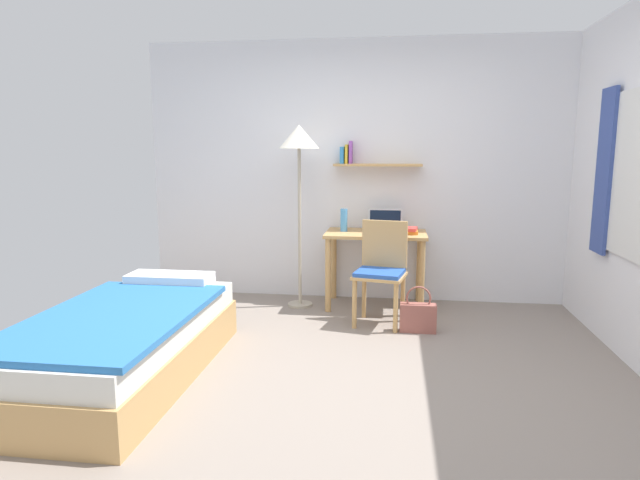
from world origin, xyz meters
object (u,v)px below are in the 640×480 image
at_px(desk, 376,247).
at_px(water_bottle, 344,220).
at_px(bed, 125,343).
at_px(desk_chair, 381,268).
at_px(book_stack, 408,230).
at_px(handbag, 418,316).
at_px(standing_lamp, 299,148).
at_px(laptop, 385,226).

xyz_separation_m(desk, water_bottle, (-0.31, 0.02, 0.25)).
height_order(bed, water_bottle, water_bottle).
xyz_separation_m(desk_chair, water_bottle, (-0.38, 0.53, 0.35)).
bearing_deg(book_stack, desk, 172.03).
bearing_deg(bed, handbag, 30.91).
height_order(standing_lamp, water_bottle, standing_lamp).
relative_size(laptop, handbag, 0.86).
xyz_separation_m(laptop, book_stack, (0.22, -0.13, -0.03)).
relative_size(desk_chair, water_bottle, 4.07).
xyz_separation_m(laptop, water_bottle, (-0.40, -0.07, 0.06)).
bearing_deg(handbag, book_stack, 96.90).
height_order(desk_chair, standing_lamp, standing_lamp).
bearing_deg(water_bottle, bed, -123.81).
distance_m(bed, desk_chair, 2.20).
relative_size(desk_chair, standing_lamp, 0.52).
relative_size(water_bottle, handbag, 0.56).
bearing_deg(desk_chair, standing_lamp, 152.05).
bearing_deg(desk, laptop, 46.02).
height_order(desk_chair, book_stack, desk_chair).
xyz_separation_m(desk_chair, laptop, (0.02, 0.60, 0.29)).
distance_m(book_stack, handbag, 0.93).
bearing_deg(bed, water_bottle, 56.19).
relative_size(desk, laptop, 2.82).
bearing_deg(water_bottle, standing_lamp, -165.46).
xyz_separation_m(bed, standing_lamp, (0.87, 1.82, 1.30)).
xyz_separation_m(bed, book_stack, (1.91, 1.87, 0.53)).
bearing_deg(desk, water_bottle, 175.94).
distance_m(bed, laptop, 2.68).
bearing_deg(water_bottle, laptop, 9.35).
distance_m(water_bottle, handbag, 1.24).
bearing_deg(bed, desk, 49.92).
relative_size(bed, laptop, 5.78).
bearing_deg(laptop, standing_lamp, -167.96).
relative_size(desk_chair, book_stack, 4.30).
relative_size(desk, handbag, 2.42).
bearing_deg(desk, desk_chair, -82.37).
distance_m(desk_chair, water_bottle, 0.74).
distance_m(desk_chair, standing_lamp, 1.38).
xyz_separation_m(laptop, handbag, (0.30, -0.80, -0.66)).
xyz_separation_m(desk, book_stack, (0.31, -0.04, 0.17)).
distance_m(bed, book_stack, 2.73).
relative_size(standing_lamp, book_stack, 8.35).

